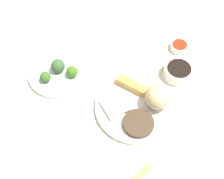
{
  "coord_description": "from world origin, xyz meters",
  "views": [
    {
      "loc": [
        -0.48,
        0.11,
        0.84
      ],
      "look_at": [
        0.03,
        0.09,
        0.06
      ],
      "focal_mm": 44.89,
      "sensor_mm": 36.0,
      "label": 1
    }
  ],
  "objects_px": {
    "main_plate": "(135,107)",
    "broccoli_plate": "(59,72)",
    "sauce_ramekin_sweet_and_sour": "(179,47)",
    "soy_sauce_bowl": "(178,72)"
  },
  "relations": [
    {
      "from": "main_plate",
      "to": "broccoli_plate",
      "type": "relative_size",
      "value": 1.2
    },
    {
      "from": "sauce_ramekin_sweet_and_sour",
      "to": "soy_sauce_bowl",
      "type": "bearing_deg",
      "value": 168.4
    },
    {
      "from": "broccoli_plate",
      "to": "sauce_ramekin_sweet_and_sour",
      "type": "relative_size",
      "value": 3.37
    },
    {
      "from": "main_plate",
      "to": "broccoli_plate",
      "type": "bearing_deg",
      "value": 59.65
    },
    {
      "from": "broccoli_plate",
      "to": "soy_sauce_bowl",
      "type": "distance_m",
      "value": 0.43
    },
    {
      "from": "sauce_ramekin_sweet_and_sour",
      "to": "main_plate",
      "type": "bearing_deg",
      "value": 143.55
    },
    {
      "from": "main_plate",
      "to": "sauce_ramekin_sweet_and_sour",
      "type": "bearing_deg",
      "value": -36.45
    },
    {
      "from": "broccoli_plate",
      "to": "sauce_ramekin_sweet_and_sour",
      "type": "distance_m",
      "value": 0.46
    },
    {
      "from": "main_plate",
      "to": "broccoli_plate",
      "type": "xyz_separation_m",
      "value": [
        0.15,
        0.26,
        -0.0
      ]
    },
    {
      "from": "main_plate",
      "to": "soy_sauce_bowl",
      "type": "relative_size",
      "value": 2.63
    }
  ]
}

